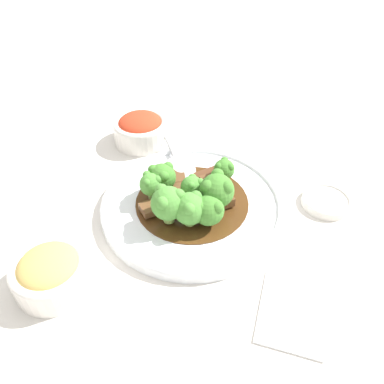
# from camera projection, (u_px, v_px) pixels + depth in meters

# --- Properties ---
(ground_plane) EXTENTS (4.00, 4.00, 0.00)m
(ground_plane) POSITION_uv_depth(u_px,v_px,m) (192.00, 209.00, 0.57)
(ground_plane) COLOR silver
(main_plate) EXTENTS (0.27, 0.27, 0.02)m
(main_plate) POSITION_uv_depth(u_px,v_px,m) (192.00, 204.00, 0.56)
(main_plate) COLOR white
(main_plate) RESTS_ON ground_plane
(beef_strip_0) EXTENTS (0.05, 0.06, 0.01)m
(beef_strip_0) POSITION_uv_depth(u_px,v_px,m) (160.00, 205.00, 0.54)
(beef_strip_0) COLOR brown
(beef_strip_0) RESTS_ON main_plate
(beef_strip_1) EXTENTS (0.03, 0.06, 0.01)m
(beef_strip_1) POSITION_uv_depth(u_px,v_px,m) (183.00, 187.00, 0.57)
(beef_strip_1) COLOR brown
(beef_strip_1) RESTS_ON main_plate
(beef_strip_2) EXTENTS (0.05, 0.05, 0.01)m
(beef_strip_2) POSITION_uv_depth(u_px,v_px,m) (171.00, 178.00, 0.58)
(beef_strip_2) COLOR brown
(beef_strip_2) RESTS_ON main_plate
(beef_strip_3) EXTENTS (0.06, 0.06, 0.01)m
(beef_strip_3) POSITION_uv_depth(u_px,v_px,m) (206.00, 178.00, 0.59)
(beef_strip_3) COLOR #56331E
(beef_strip_3) RESTS_ON main_plate
(beef_strip_4) EXTENTS (0.07, 0.06, 0.01)m
(beef_strip_4) POSITION_uv_depth(u_px,v_px,m) (216.00, 191.00, 0.56)
(beef_strip_4) COLOR brown
(beef_strip_4) RESTS_ON main_plate
(broccoli_floret_0) EXTENTS (0.05, 0.05, 0.06)m
(broccoli_floret_0) POSITION_uv_depth(u_px,v_px,m) (217.00, 190.00, 0.52)
(broccoli_floret_0) COLOR #8EB756
(broccoli_floret_0) RESTS_ON main_plate
(broccoli_floret_1) EXTENTS (0.05, 0.05, 0.06)m
(broccoli_floret_1) POSITION_uv_depth(u_px,v_px,m) (168.00, 203.00, 0.50)
(broccoli_floret_1) COLOR #7FA84C
(broccoli_floret_1) RESTS_ON main_plate
(broccoli_floret_2) EXTENTS (0.05, 0.05, 0.05)m
(broccoli_floret_2) POSITION_uv_depth(u_px,v_px,m) (189.00, 208.00, 0.50)
(broccoli_floret_2) COLOR #7FA84C
(broccoli_floret_2) RESTS_ON main_plate
(broccoli_floret_3) EXTENTS (0.04, 0.04, 0.05)m
(broccoli_floret_3) POSITION_uv_depth(u_px,v_px,m) (209.00, 209.00, 0.50)
(broccoli_floret_3) COLOR #7FA84C
(broccoli_floret_3) RESTS_ON main_plate
(broccoli_floret_4) EXTENTS (0.03, 0.03, 0.04)m
(broccoli_floret_4) POSITION_uv_depth(u_px,v_px,m) (151.00, 183.00, 0.54)
(broccoli_floret_4) COLOR #7FA84C
(broccoli_floret_4) RESTS_ON main_plate
(broccoli_floret_5) EXTENTS (0.04, 0.04, 0.05)m
(broccoli_floret_5) POSITION_uv_depth(u_px,v_px,m) (162.00, 177.00, 0.55)
(broccoli_floret_5) COLOR #8EB756
(broccoli_floret_5) RESTS_ON main_plate
(broccoli_floret_6) EXTENTS (0.03, 0.03, 0.04)m
(broccoli_floret_6) POSITION_uv_depth(u_px,v_px,m) (224.00, 169.00, 0.57)
(broccoli_floret_6) COLOR #8EB756
(broccoli_floret_6) RESTS_ON main_plate
(broccoli_floret_7) EXTENTS (0.03, 0.03, 0.04)m
(broccoli_floret_7) POSITION_uv_depth(u_px,v_px,m) (193.00, 186.00, 0.54)
(broccoli_floret_7) COLOR #7FA84C
(broccoli_floret_7) RESTS_ON main_plate
(serving_spoon) EXTENTS (0.23, 0.10, 0.01)m
(serving_spoon) POSITION_uv_depth(u_px,v_px,m) (178.00, 163.00, 0.61)
(serving_spoon) COLOR #B7B7BC
(serving_spoon) RESTS_ON main_plate
(side_bowl_kimchi) EXTENTS (0.10, 0.10, 0.05)m
(side_bowl_kimchi) POSITION_uv_depth(u_px,v_px,m) (141.00, 129.00, 0.69)
(side_bowl_kimchi) COLOR white
(side_bowl_kimchi) RESTS_ON ground_plane
(side_bowl_appetizer) EXTENTS (0.09, 0.09, 0.05)m
(side_bowl_appetizer) POSITION_uv_depth(u_px,v_px,m) (51.00, 272.00, 0.45)
(side_bowl_appetizer) COLOR white
(side_bowl_appetizer) RESTS_ON ground_plane
(sauce_dish) EXTENTS (0.07, 0.07, 0.01)m
(sauce_dish) POSITION_uv_depth(u_px,v_px,m) (326.00, 201.00, 0.57)
(sauce_dish) COLOR white
(sauce_dish) RESTS_ON ground_plane
(paper_napkin) EXTENTS (0.11, 0.10, 0.01)m
(paper_napkin) POSITION_uv_depth(u_px,v_px,m) (292.00, 312.00, 0.44)
(paper_napkin) COLOR white
(paper_napkin) RESTS_ON ground_plane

